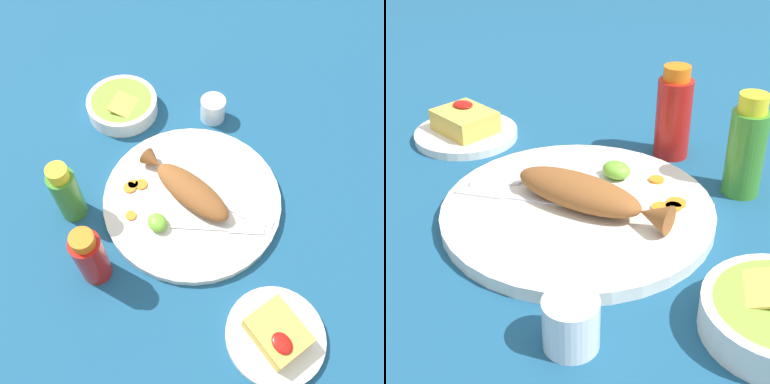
% 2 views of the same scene
% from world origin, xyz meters
% --- Properties ---
extents(ground_plane, '(4.00, 4.00, 0.00)m').
position_xyz_m(ground_plane, '(0.00, 0.00, 0.00)').
color(ground_plane, navy).
extents(main_plate, '(0.37, 0.37, 0.02)m').
position_xyz_m(main_plate, '(0.00, 0.00, 0.01)').
color(main_plate, silver).
rests_on(main_plate, ground_plane).
extents(fried_fish, '(0.23, 0.10, 0.04)m').
position_xyz_m(fried_fish, '(-0.01, -0.00, 0.04)').
color(fried_fish, brown).
rests_on(fried_fish, main_plate).
extents(fork_near, '(0.17, 0.11, 0.00)m').
position_xyz_m(fork_near, '(0.08, 0.05, 0.02)').
color(fork_near, silver).
rests_on(fork_near, main_plate).
extents(fork_far, '(0.13, 0.15, 0.00)m').
position_xyz_m(fork_far, '(0.10, 0.01, 0.02)').
color(fork_far, silver).
rests_on(fork_far, main_plate).
extents(carrot_slice_near, '(0.02, 0.02, 0.00)m').
position_xyz_m(carrot_slice_near, '(-0.10, -0.08, 0.02)').
color(carrot_slice_near, orange).
rests_on(carrot_slice_near, main_plate).
extents(carrot_slice_mid, '(0.03, 0.03, 0.00)m').
position_xyz_m(carrot_slice_mid, '(-0.09, -0.07, 0.02)').
color(carrot_slice_mid, orange).
rests_on(carrot_slice_mid, main_plate).
extents(carrot_slice_far, '(0.03, 0.03, 0.00)m').
position_xyz_m(carrot_slice_far, '(-0.09, -0.09, 0.02)').
color(carrot_slice_far, orange).
rests_on(carrot_slice_far, main_plate).
extents(carrot_slice_extra, '(0.02, 0.02, 0.00)m').
position_xyz_m(carrot_slice_extra, '(-0.03, -0.13, 0.02)').
color(carrot_slice_extra, orange).
rests_on(carrot_slice_extra, main_plate).
extents(lime_wedge_main, '(0.04, 0.04, 0.02)m').
position_xyz_m(lime_wedge_main, '(0.01, -0.09, 0.03)').
color(lime_wedge_main, '#6BB233').
rests_on(lime_wedge_main, main_plate).
extents(hot_sauce_bottle_red, '(0.06, 0.06, 0.15)m').
position_xyz_m(hot_sauce_bottle_red, '(0.02, -0.24, 0.07)').
color(hot_sauce_bottle_red, '#B21914').
rests_on(hot_sauce_bottle_red, ground_plane).
extents(hot_sauce_bottle_green, '(0.05, 0.05, 0.15)m').
position_xyz_m(hot_sauce_bottle_green, '(-0.12, -0.21, 0.07)').
color(hot_sauce_bottle_green, '#3D8428').
rests_on(hot_sauce_bottle_green, ground_plane).
extents(salt_cup, '(0.06, 0.06, 0.06)m').
position_xyz_m(salt_cup, '(-0.16, 0.17, 0.02)').
color(salt_cup, silver).
rests_on(salt_cup, ground_plane).
extents(side_plate_fries, '(0.18, 0.18, 0.01)m').
position_xyz_m(side_plate_fries, '(0.31, -0.04, 0.01)').
color(side_plate_fries, silver).
rests_on(side_plate_fries, ground_plane).
extents(fries_pile, '(0.10, 0.08, 0.04)m').
position_xyz_m(fries_pile, '(0.31, -0.04, 0.03)').
color(fries_pile, gold).
rests_on(fries_pile, side_plate_fries).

